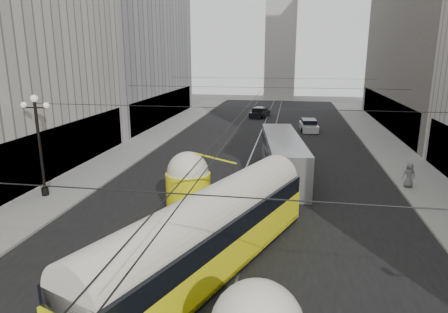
% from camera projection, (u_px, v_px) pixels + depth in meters
% --- Properties ---
extents(road, '(20.00, 85.00, 0.02)m').
position_uv_depth(road, '(261.00, 152.00, 37.28)').
color(road, black).
rests_on(road, ground).
extents(sidewalk_left, '(4.00, 72.00, 0.15)m').
position_uv_depth(sidewalk_left, '(151.00, 139.00, 42.55)').
color(sidewalk_left, gray).
rests_on(sidewalk_left, ground).
extents(sidewalk_right, '(4.00, 72.00, 0.15)m').
position_uv_depth(sidewalk_right, '(387.00, 148.00, 38.66)').
color(sidewalk_right, gray).
rests_on(sidewalk_right, ground).
extents(rail_left, '(0.12, 85.00, 0.04)m').
position_uv_depth(rail_left, '(253.00, 152.00, 37.40)').
color(rail_left, gray).
rests_on(rail_left, ground).
extents(rail_right, '(0.12, 85.00, 0.04)m').
position_uv_depth(rail_right, '(269.00, 152.00, 37.16)').
color(rail_right, gray).
rests_on(rail_right, ground).
extents(building_left_far, '(12.60, 28.60, 28.60)m').
position_uv_depth(building_left_far, '(119.00, 11.00, 51.74)').
color(building_left_far, '#999999').
rests_on(building_left_far, ground).
extents(distant_tower, '(6.00, 6.00, 31.36)m').
position_uv_depth(distant_tower, '(282.00, 22.00, 78.88)').
color(distant_tower, '#B2AFA8').
rests_on(distant_tower, ground).
extents(lamppost_left_mid, '(1.86, 0.44, 6.37)m').
position_uv_depth(lamppost_left_mid, '(39.00, 140.00, 24.54)').
color(lamppost_left_mid, black).
rests_on(lamppost_left_mid, sidewalk_left).
extents(catenary, '(25.00, 72.00, 0.23)m').
position_uv_depth(catenary, '(263.00, 89.00, 34.83)').
color(catenary, black).
rests_on(catenary, ground).
extents(streetcar, '(7.67, 15.27, 3.57)m').
position_uv_depth(streetcar, '(209.00, 232.00, 16.48)').
color(streetcar, '#F9F415').
rests_on(streetcar, ground).
extents(city_bus, '(3.92, 11.97, 2.98)m').
position_uv_depth(city_bus, '(283.00, 155.00, 29.42)').
color(city_bus, '#999B9E').
rests_on(city_bus, ground).
extents(sedan_white_far, '(2.17, 4.54, 1.39)m').
position_uv_depth(sedan_white_far, '(309.00, 126.00, 47.28)').
color(sedan_white_far, white).
rests_on(sedan_white_far, ground).
extents(sedan_dark_far, '(2.80, 4.72, 1.39)m').
position_uv_depth(sedan_dark_far, '(260.00, 113.00, 57.57)').
color(sedan_dark_far, black).
rests_on(sedan_dark_far, ground).
extents(pedestrian_sidewalk_right, '(0.88, 0.61, 1.69)m').
position_uv_depth(pedestrian_sidewalk_right, '(409.00, 175.00, 26.81)').
color(pedestrian_sidewalk_right, slate).
rests_on(pedestrian_sidewalk_right, sidewalk_right).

